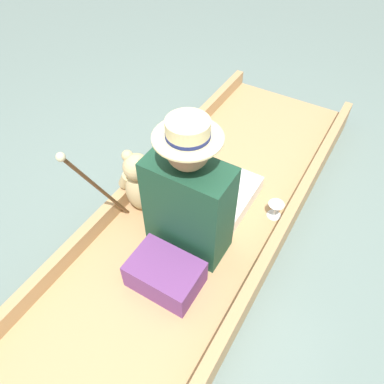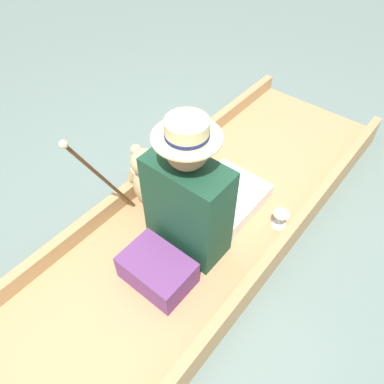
% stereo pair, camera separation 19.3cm
% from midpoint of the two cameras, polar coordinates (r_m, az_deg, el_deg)
% --- Properties ---
extents(ground_plane, '(16.00, 16.00, 0.00)m').
position_cam_midpoint_polar(ground_plane, '(2.40, 3.37, -6.62)').
color(ground_plane, slate).
extents(punt_boat, '(1.02, 3.19, 0.23)m').
position_cam_midpoint_polar(punt_boat, '(2.35, 3.44, -5.58)').
color(punt_boat, tan).
rests_on(punt_boat, ground_plane).
extents(seat_cushion, '(0.37, 0.26, 0.17)m').
position_cam_midpoint_polar(seat_cushion, '(2.02, -2.52, -11.99)').
color(seat_cushion, '#6B3875').
rests_on(seat_cushion, punt_boat).
extents(seated_person, '(0.45, 0.77, 0.87)m').
position_cam_midpoint_polar(seated_person, '(2.02, 3.55, -1.01)').
color(seated_person, white).
rests_on(seated_person, punt_boat).
extents(teddy_bear, '(0.31, 0.18, 0.44)m').
position_cam_midpoint_polar(teddy_bear, '(2.27, -4.54, 1.96)').
color(teddy_bear, tan).
rests_on(teddy_bear, punt_boat).
extents(wine_glass, '(0.10, 0.10, 0.11)m').
position_cam_midpoint_polar(wine_glass, '(2.31, 15.72, -3.86)').
color(wine_glass, silver).
rests_on(wine_glass, punt_boat).
extents(walking_cane, '(0.04, 0.36, 0.75)m').
position_cam_midpoint_polar(walking_cane, '(2.01, -11.59, 2.62)').
color(walking_cane, brown).
rests_on(walking_cane, punt_boat).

